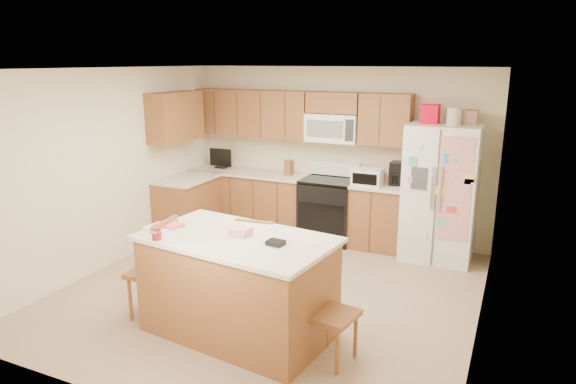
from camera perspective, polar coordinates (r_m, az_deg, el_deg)
The scene contains 9 objects.
ground at distance 6.04m, azimuth -1.99°, elevation -10.92°, with size 4.50×4.50×0.00m, color tan.
room_shell at distance 5.58m, azimuth -2.12°, elevation 2.59°, with size 4.60×4.60×2.52m.
cabinetry at distance 7.68m, azimuth -2.65°, elevation 1.86°, with size 3.36×1.56×2.15m.
stove at distance 7.54m, azimuth 4.55°, elevation -1.87°, with size 0.76×0.65×1.13m.
refrigerator at distance 7.01m, azimuth 16.59°, elevation 0.09°, with size 0.90×0.79×2.04m.
island at distance 5.01m, azimuth -5.58°, elevation -10.25°, with size 1.92×1.26×1.08m.
windsor_chair_left at distance 5.48m, azimuth -14.59°, elevation -8.48°, with size 0.47×0.49×1.05m.
windsor_chair_back at distance 5.55m, azimuth -3.13°, elevation -7.94°, with size 0.48×0.46×1.00m.
windsor_chair_right at distance 4.61m, azimuth 4.70°, elevation -13.26°, with size 0.45×0.47×0.95m.
Camera 1 is at (2.45, -4.88, 2.58)m, focal length 32.00 mm.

